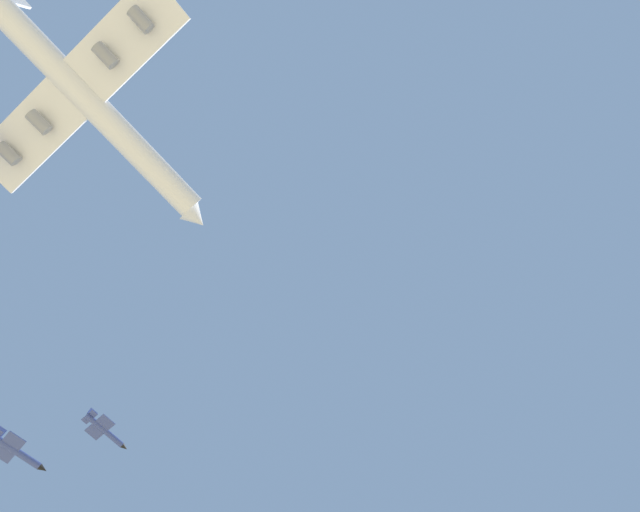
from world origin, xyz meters
TOP-DOWN VIEW (x-y plane):
  - carrier_jet at (-14.35, 127.50)m, footprint 56.60×68.20m
  - chase_jet_lead at (73.00, 106.87)m, footprint 10.57×14.41m
  - chase_jet_right_wing at (64.99, 119.34)m, footprint 9.49×14.92m

SIDE VIEW (x-z plane):
  - chase_jet_right_wing at x=64.99m, z-range 97.32..101.32m
  - chase_jet_lead at x=73.00m, z-range 119.95..123.95m
  - carrier_jet at x=-14.35m, z-range 113.29..132.00m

